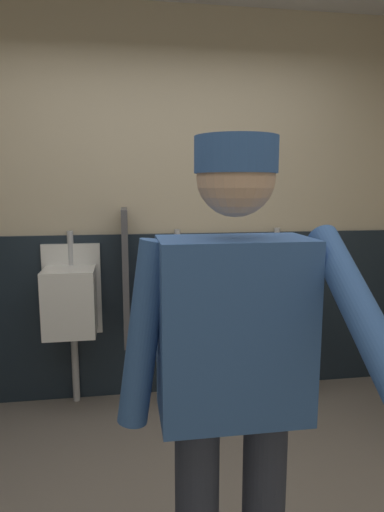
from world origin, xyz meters
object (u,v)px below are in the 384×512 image
(urinal_left, at_px, (71,300))
(urinal_middle, at_px, (180,296))
(urinal_right, at_px, (281,292))
(person, at_px, (234,368))

(urinal_left, bearing_deg, urinal_middle, 0.00)
(urinal_right, bearing_deg, urinal_left, 180.00)
(person, bearing_deg, urinal_middle, 88.16)
(urinal_right, relative_size, person, 0.74)
(person, bearing_deg, urinal_left, 111.43)
(urinal_right, distance_m, person, 1.95)
(urinal_left, height_order, urinal_middle, same)
(urinal_middle, relative_size, person, 0.74)
(urinal_right, height_order, person, person)
(urinal_right, bearing_deg, person, -114.56)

